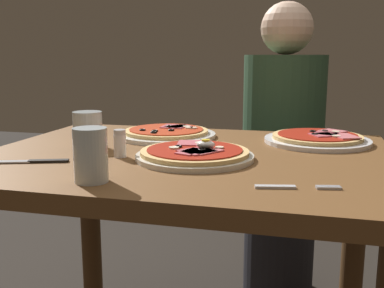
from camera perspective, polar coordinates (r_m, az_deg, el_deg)
dining_table at (r=1.18m, az=-0.66°, el=-7.33°), size 1.02×0.78×0.74m
pizza_foreground at (r=1.07m, az=0.37°, el=-1.26°), size 0.28×0.28×0.05m
pizza_across_left at (r=1.37m, az=-3.21°, el=1.36°), size 0.30×0.30×0.03m
pizza_across_right at (r=1.32m, az=15.44°, el=0.65°), size 0.29×0.29×0.03m
water_glass_near at (r=1.24m, az=-12.90°, el=1.50°), size 0.08×0.08×0.10m
water_glass_far at (r=0.90m, az=-12.56°, el=-1.81°), size 0.07×0.07×0.11m
fork at (r=0.86m, az=12.26°, el=-5.29°), size 0.16×0.05×0.00m
knife at (r=1.10m, az=-19.47°, el=-2.06°), size 0.19×0.08×0.01m
salt_shaker at (r=1.11m, az=-9.02°, el=0.06°), size 0.03×0.03×0.07m
diner_person at (r=1.87m, az=11.19°, el=-2.06°), size 0.32×0.32×1.18m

